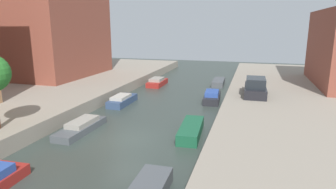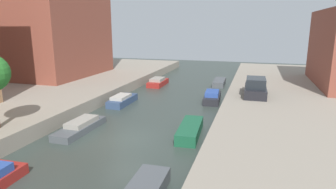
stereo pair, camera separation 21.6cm
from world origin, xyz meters
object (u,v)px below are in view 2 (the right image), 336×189
at_px(moored_boat_left_4, 122,100).
at_px(moored_boat_left_5, 158,82).
at_px(moored_boat_right_3, 190,130).
at_px(parked_car, 255,88).
at_px(moored_boat_right_5, 219,82).
at_px(moored_boat_left_3, 81,127).
at_px(moored_boat_right_4, 212,97).

relative_size(moored_boat_left_4, moored_boat_left_5, 0.98).
relative_size(moored_boat_left_5, moored_boat_right_3, 0.93).
distance_m(parked_car, moored_boat_left_4, 11.41).
xyz_separation_m(moored_boat_right_3, moored_boat_right_5, (-0.23, 16.48, -0.02)).
distance_m(moored_boat_left_4, moored_boat_right_3, 9.16).
xyz_separation_m(moored_boat_left_3, moored_boat_left_4, (-0.35, 6.91, 0.05)).
bearing_deg(moored_boat_right_5, moored_boat_right_3, -89.20).
height_order(parked_car, moored_boat_right_5, parked_car).
xyz_separation_m(moored_boat_left_3, moored_boat_right_5, (6.71, 17.85, 0.00)).
bearing_deg(moored_boat_right_4, parked_car, -11.14).
relative_size(moored_boat_right_3, moored_boat_right_4, 1.05).
height_order(parked_car, moored_boat_right_4, parked_car).
distance_m(moored_boat_left_3, moored_boat_left_4, 6.92).
bearing_deg(moored_boat_right_3, moored_boat_left_3, -168.82).
relative_size(moored_boat_left_5, moored_boat_right_4, 0.98).
distance_m(moored_boat_right_3, moored_boat_right_5, 16.48).
bearing_deg(moored_boat_left_5, parked_car, -30.16).
height_order(moored_boat_left_3, moored_boat_right_5, moored_boat_left_3).
bearing_deg(moored_boat_right_4, moored_boat_right_3, -90.59).
xyz_separation_m(parked_car, moored_boat_left_4, (-11.06, -2.50, -1.26)).
relative_size(parked_car, moored_boat_left_4, 1.18).
distance_m(moored_boat_left_5, moored_boat_right_4, 8.98).
bearing_deg(moored_boat_left_5, moored_boat_left_4, -91.96).
distance_m(parked_car, moored_boat_right_5, 9.43).
height_order(moored_boat_left_3, moored_boat_left_5, moored_boat_left_5).
bearing_deg(moored_boat_right_5, moored_boat_left_5, -162.09).
bearing_deg(moored_boat_right_5, moored_boat_left_4, -122.84).
distance_m(moored_boat_left_4, moored_boat_left_5, 8.76).
height_order(moored_boat_left_4, moored_boat_right_5, moored_boat_left_4).
xyz_separation_m(parked_car, moored_boat_left_5, (-10.76, 6.25, -1.25)).
bearing_deg(moored_boat_left_3, moored_boat_right_3, 11.18).
relative_size(moored_boat_left_3, moored_boat_left_4, 1.17).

